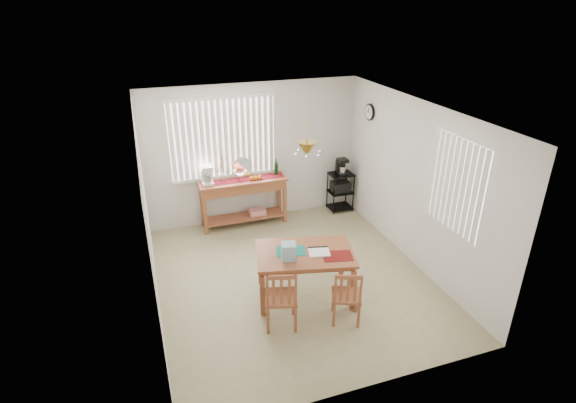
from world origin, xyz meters
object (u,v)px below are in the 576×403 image
object	(u,v)px
chair_left	(281,298)
dining_table	(305,257)
chair_right	(347,296)
sideboard	(244,191)
wire_cart	(340,188)
cart_items	(341,166)

from	to	relation	value
chair_left	dining_table	bearing A→B (deg)	45.28
chair_right	sideboard	bearing A→B (deg)	100.74
sideboard	dining_table	world-z (taller)	sideboard
chair_left	chair_right	size ratio (longest dim) A/B	1.10
chair_right	wire_cart	bearing A→B (deg)	66.52
sideboard	cart_items	world-z (taller)	cart_items
dining_table	chair_left	bearing A→B (deg)	-134.72
cart_items	dining_table	xyz separation A→B (m)	(-1.69, -2.45, -0.29)
cart_items	dining_table	bearing A→B (deg)	-124.58
cart_items	chair_left	bearing A→B (deg)	-126.59
wire_cart	sideboard	bearing A→B (deg)	179.88
sideboard	chair_left	bearing A→B (deg)	-94.70
sideboard	dining_table	xyz separation A→B (m)	(0.28, -2.45, -0.04)
sideboard	chair_left	world-z (taller)	sideboard
wire_cart	dining_table	distance (m)	2.98
cart_items	dining_table	distance (m)	2.99
wire_cart	dining_table	size ratio (longest dim) A/B	0.51
cart_items	chair_right	world-z (taller)	cart_items
wire_cart	chair_right	distance (m)	3.44
wire_cart	dining_table	world-z (taller)	wire_cart
wire_cart	cart_items	xyz separation A→B (m)	(0.00, 0.01, 0.46)
dining_table	chair_left	world-z (taller)	chair_left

